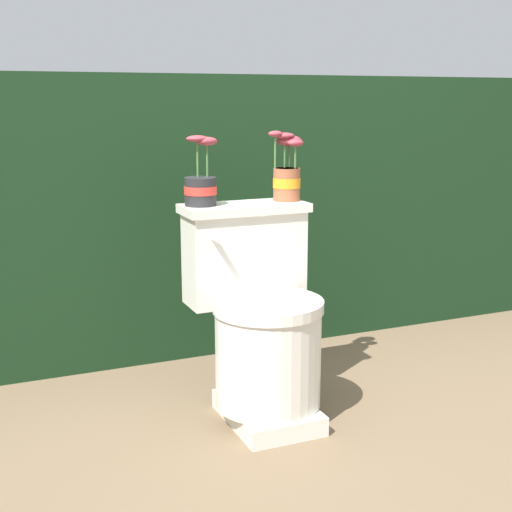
# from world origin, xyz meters

# --- Properties ---
(ground_plane) EXTENTS (12.00, 12.00, 0.00)m
(ground_plane) POSITION_xyz_m (0.00, 0.00, 0.00)
(ground_plane) COLOR brown
(hedge_backdrop) EXTENTS (4.05, 0.84, 1.15)m
(hedge_backdrop) POSITION_xyz_m (0.00, 1.07, 0.58)
(hedge_backdrop) COLOR black
(hedge_backdrop) RESTS_ON ground
(toilet) EXTENTS (0.43, 0.47, 0.71)m
(toilet) POSITION_xyz_m (0.08, 0.04, 0.32)
(toilet) COLOR silver
(toilet) RESTS_ON ground
(potted_plant_left) EXTENTS (0.12, 0.11, 0.23)m
(potted_plant_left) POSITION_xyz_m (-0.07, 0.20, 0.78)
(potted_plant_left) COLOR #262628
(potted_plant_left) RESTS_ON toilet
(potted_plant_midleft) EXTENTS (0.13, 0.11, 0.24)m
(potted_plant_midleft) POSITION_xyz_m (0.25, 0.20, 0.81)
(potted_plant_midleft) COLOR #9E5638
(potted_plant_midleft) RESTS_ON toilet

